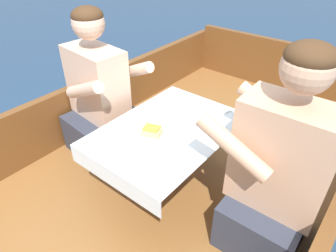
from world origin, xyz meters
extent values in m
plane|color=navy|center=(0.00, 0.00, 0.00)|extent=(60.00, 60.00, 0.00)
cube|color=brown|center=(0.00, 0.00, 0.17)|extent=(1.78, 3.59, 0.35)
cube|color=brown|center=(-0.86, 0.00, 0.55)|extent=(0.06, 3.59, 0.40)
cube|color=brown|center=(0.00, 1.76, 0.58)|extent=(1.66, 0.06, 0.46)
cylinder|color=#B2B2B7|center=(0.00, 0.09, 0.54)|extent=(0.07, 0.07, 0.39)
cube|color=brown|center=(0.00, 0.09, 0.75)|extent=(0.57, 0.81, 0.02)
cube|color=white|center=(0.00, 0.09, 0.76)|extent=(0.60, 0.84, 0.00)
cube|color=white|center=(0.00, -0.32, 0.71)|extent=(0.60, 0.00, 0.10)
cube|color=white|center=(0.00, 0.51, 0.71)|extent=(0.60, 0.00, 0.10)
cube|color=#333847|center=(-0.60, 0.12, 0.48)|extent=(0.40, 0.47, 0.26)
cube|color=beige|center=(-0.60, 0.12, 0.84)|extent=(0.42, 0.26, 0.46)
sphere|color=beige|center=(-0.60, 0.12, 1.21)|extent=(0.19, 0.19, 0.19)
ellipsoid|color=#472D19|center=(-0.60, 0.12, 1.26)|extent=(0.18, 0.18, 0.10)
cylinder|color=beige|center=(-0.43, 0.28, 0.91)|extent=(0.34, 0.10, 0.21)
cylinder|color=beige|center=(-0.47, -0.07, 0.91)|extent=(0.34, 0.10, 0.21)
cube|color=#333847|center=(0.60, 0.12, 0.48)|extent=(0.37, 0.45, 0.26)
cube|color=tan|center=(0.60, 0.12, 0.86)|extent=(0.40, 0.23, 0.51)
sphere|color=tan|center=(0.60, 0.12, 1.27)|extent=(0.19, 0.19, 0.19)
ellipsoid|color=#472D19|center=(0.60, 0.12, 1.31)|extent=(0.18, 0.18, 0.11)
cylinder|color=tan|center=(0.45, -0.06, 0.96)|extent=(0.34, 0.08, 0.21)
cylinder|color=tan|center=(0.45, 0.30, 0.96)|extent=(0.34, 0.08, 0.21)
cylinder|color=white|center=(-0.02, -0.01, 0.76)|extent=(0.20, 0.20, 0.01)
cylinder|color=white|center=(0.10, 0.33, 0.76)|extent=(0.16, 0.16, 0.01)
cube|color=tan|center=(-0.02, -0.01, 0.79)|extent=(0.12, 0.10, 0.04)
cube|color=gold|center=(-0.02, -0.01, 0.81)|extent=(0.09, 0.08, 0.01)
cylinder|color=white|center=(-0.16, 0.37, 0.78)|extent=(0.12, 0.12, 0.04)
cylinder|color=beige|center=(-0.16, 0.37, 0.79)|extent=(0.10, 0.10, 0.02)
cylinder|color=white|center=(0.02, -0.23, 0.78)|extent=(0.12, 0.12, 0.04)
cylinder|color=beige|center=(0.02, -0.23, 0.79)|extent=(0.10, 0.10, 0.02)
cylinder|color=white|center=(0.21, 0.21, 0.79)|extent=(0.06, 0.06, 0.05)
torus|color=white|center=(0.25, 0.21, 0.79)|extent=(0.04, 0.01, 0.04)
cylinder|color=#3D2314|center=(0.21, 0.21, 0.80)|extent=(0.05, 0.05, 0.01)
cylinder|color=white|center=(0.17, -0.09, 0.79)|extent=(0.08, 0.08, 0.06)
torus|color=white|center=(0.21, -0.09, 0.79)|extent=(0.04, 0.01, 0.04)
cylinder|color=#3D2314|center=(0.17, -0.09, 0.80)|extent=(0.06, 0.06, 0.01)
cube|color=silver|center=(0.19, -0.27, 0.76)|extent=(0.17, 0.06, 0.00)
ellipsoid|color=silver|center=(0.12, -0.25, 0.76)|extent=(0.04, 0.02, 0.01)
cube|color=silver|center=(0.17, 0.45, 0.76)|extent=(0.09, 0.16, 0.00)
cube|color=silver|center=(-0.15, -0.11, 0.76)|extent=(0.11, 0.14, 0.00)
camera|label=1|loc=(0.83, -0.94, 1.68)|focal=32.00mm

